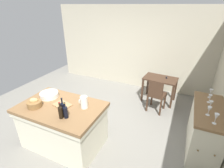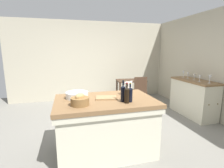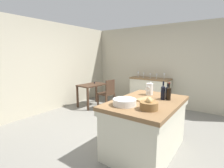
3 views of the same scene
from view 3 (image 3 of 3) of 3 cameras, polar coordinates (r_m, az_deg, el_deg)
ground_plane at (r=3.69m, az=2.99°, el=-16.73°), size 6.76×6.76×0.00m
wall_back at (r=5.19m, az=-21.94°, el=5.27°), size 5.32×0.12×2.60m
wall_right at (r=5.68m, az=17.47°, el=5.86°), size 0.12×5.20×2.60m
island_table at (r=3.00m, az=11.52°, el=-13.25°), size 1.56×1.01×0.89m
side_cabinet at (r=5.59m, az=12.79°, el=-2.65°), size 0.52×1.28×0.93m
writing_desk at (r=5.44m, az=-6.76°, el=-1.29°), size 0.94×0.63×0.77m
wooden_chair at (r=5.11m, az=-1.58°, el=-3.10°), size 0.45×0.45×0.92m
pitcher at (r=3.28m, az=12.67°, el=-1.65°), size 0.17×0.13×0.27m
wash_bowl at (r=2.57m, az=4.30°, el=-6.15°), size 0.36×0.36×0.10m
bread_basket at (r=2.41m, az=12.50°, el=-7.03°), size 0.26×0.26×0.18m
cutting_board at (r=2.89m, az=11.44°, el=-5.24°), size 0.36×0.29×0.02m
wine_bottle_dark at (r=3.06m, az=18.42°, el=-2.70°), size 0.07×0.07×0.29m
wine_bottle_amber at (r=2.98m, az=17.00°, el=-2.70°), size 0.07×0.07×0.32m
wine_bottle_green at (r=2.98m, az=18.82°, el=-2.94°), size 0.07×0.07×0.30m
wine_glass_far_left at (r=5.37m, az=17.40°, el=2.98°), size 0.07×0.07×0.18m
wine_glass_left at (r=5.36m, az=15.01°, el=2.92°), size 0.07×0.07×0.16m
wine_glass_middle at (r=5.48m, az=12.95°, el=3.12°), size 0.07×0.07×0.16m
wine_glass_right at (r=5.57m, az=10.76°, el=3.35°), size 0.07×0.07×0.16m
wine_glass_far_right at (r=5.68m, az=8.95°, el=3.66°), size 0.07×0.07×0.18m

